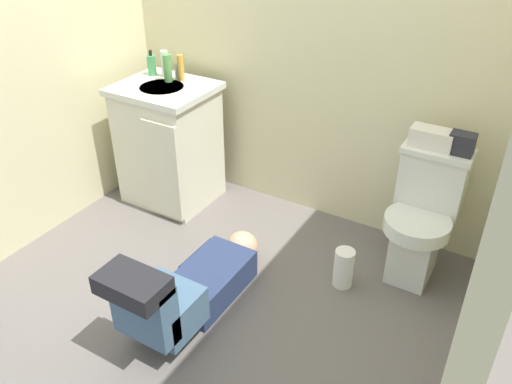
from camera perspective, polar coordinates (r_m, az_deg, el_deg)
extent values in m
cube|color=#665F5C|center=(3.00, -3.76, -10.59)|extent=(3.01, 2.96, 0.04)
cube|color=beige|center=(3.20, 6.15, 17.25)|extent=(2.67, 0.08, 2.40)
cube|color=beige|center=(3.25, -24.59, 14.88)|extent=(0.08, 1.96, 2.40)
cube|color=silver|center=(3.07, 16.80, -5.77)|extent=(0.22, 0.30, 0.38)
cylinder|color=silver|center=(2.92, 17.04, -3.44)|extent=(0.35, 0.35, 0.08)
cube|color=silver|center=(2.99, 18.54, 1.07)|extent=(0.34, 0.17, 0.34)
cube|color=silver|center=(2.90, 19.15, 4.20)|extent=(0.36, 0.19, 0.03)
cube|color=beige|center=(3.60, -9.35, 4.86)|extent=(0.56, 0.48, 0.78)
cube|color=silver|center=(3.44, -9.95, 10.96)|extent=(0.60, 0.52, 0.04)
cylinder|color=silver|center=(3.42, -10.15, 10.78)|extent=(0.28, 0.28, 0.05)
cube|color=beige|center=(3.35, -10.04, 2.26)|extent=(0.26, 0.03, 0.66)
cylinder|color=silver|center=(3.51, -8.58, 12.77)|extent=(0.02, 0.02, 0.10)
cube|color=navy|center=(2.90, -5.01, -9.56)|extent=(0.29, 0.52, 0.17)
sphere|color=tan|center=(3.10, -1.51, -5.98)|extent=(0.19, 0.19, 0.19)
cube|color=#42607F|center=(2.63, -9.70, -12.37)|extent=(0.31, 0.28, 0.20)
cube|color=#42607F|center=(2.48, -12.02, -12.24)|extent=(0.31, 0.12, 0.32)
cube|color=black|center=(2.34, -13.23, -9.78)|extent=(0.31, 0.19, 0.09)
cylinder|color=navy|center=(3.10, -6.18, -7.02)|extent=(0.08, 0.30, 0.08)
cube|color=silver|center=(2.88, 18.52, 5.58)|extent=(0.22, 0.11, 0.10)
cube|color=#26262D|center=(2.86, 21.41, 4.90)|extent=(0.12, 0.09, 0.11)
cylinder|color=#459857|center=(3.61, -11.24, 13.31)|extent=(0.06, 0.06, 0.13)
cylinder|color=black|center=(3.59, -11.38, 14.56)|extent=(0.02, 0.02, 0.04)
cylinder|color=white|center=(3.56, -9.85, 13.51)|extent=(0.05, 0.05, 0.17)
cylinder|color=#53964B|center=(3.47, -9.57, 13.10)|extent=(0.05, 0.05, 0.18)
cylinder|color=gold|center=(3.48, -8.16, 13.19)|extent=(0.04, 0.04, 0.17)
cylinder|color=white|center=(2.96, 9.48, -8.12)|extent=(0.11, 0.11, 0.23)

